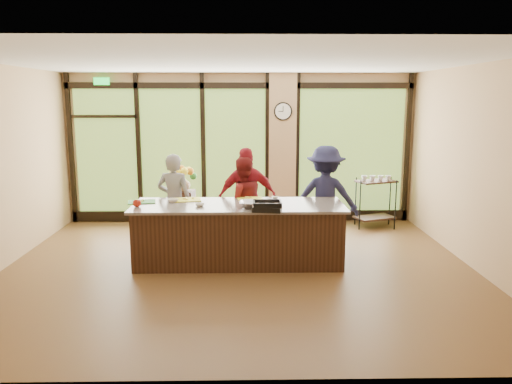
{
  "coord_description": "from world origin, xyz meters",
  "views": [
    {
      "loc": [
        0.12,
        -7.11,
        2.5
      ],
      "look_at": [
        0.27,
        0.4,
        1.09
      ],
      "focal_mm": 35.0,
      "sensor_mm": 36.0,
      "label": 1
    }
  ],
  "objects_px": {
    "bar_cart": "(375,196)",
    "roasting_pan": "(267,208)",
    "cook_right": "(325,197)",
    "flower_stand": "(183,212)",
    "island_base": "(239,235)",
    "cook_left": "(174,201)"
  },
  "relations": [
    {
      "from": "bar_cart",
      "to": "roasting_pan",
      "type": "bearing_deg",
      "value": -151.42
    },
    {
      "from": "cook_right",
      "to": "roasting_pan",
      "type": "relative_size",
      "value": 4.32
    },
    {
      "from": "flower_stand",
      "to": "bar_cart",
      "type": "bearing_deg",
      "value": 12.77
    },
    {
      "from": "island_base",
      "to": "cook_right",
      "type": "bearing_deg",
      "value": 29.19
    },
    {
      "from": "cook_left",
      "to": "roasting_pan",
      "type": "distance_m",
      "value": 2.0
    },
    {
      "from": "cook_right",
      "to": "bar_cart",
      "type": "xyz_separation_m",
      "value": [
        1.2,
        1.3,
        -0.25
      ]
    },
    {
      "from": "roasting_pan",
      "to": "flower_stand",
      "type": "bearing_deg",
      "value": 133.09
    },
    {
      "from": "roasting_pan",
      "to": "bar_cart",
      "type": "height_order",
      "value": "bar_cart"
    },
    {
      "from": "cook_right",
      "to": "flower_stand",
      "type": "height_order",
      "value": "cook_right"
    },
    {
      "from": "flower_stand",
      "to": "bar_cart",
      "type": "height_order",
      "value": "bar_cart"
    },
    {
      "from": "roasting_pan",
      "to": "bar_cart",
      "type": "bearing_deg",
      "value": 58.32
    },
    {
      "from": "roasting_pan",
      "to": "flower_stand",
      "type": "xyz_separation_m",
      "value": [
        -1.48,
        2.2,
        -0.55
      ]
    },
    {
      "from": "cook_right",
      "to": "bar_cart",
      "type": "relative_size",
      "value": 1.68
    },
    {
      "from": "island_base",
      "to": "bar_cart",
      "type": "distance_m",
      "value": 3.39
    },
    {
      "from": "cook_left",
      "to": "bar_cart",
      "type": "xyz_separation_m",
      "value": [
        3.74,
        1.28,
        -0.19
      ]
    },
    {
      "from": "island_base",
      "to": "roasting_pan",
      "type": "relative_size",
      "value": 7.74
    },
    {
      "from": "cook_left",
      "to": "roasting_pan",
      "type": "xyz_separation_m",
      "value": [
        1.51,
        -1.3,
        0.15
      ]
    },
    {
      "from": "island_base",
      "to": "flower_stand",
      "type": "bearing_deg",
      "value": 121.53
    },
    {
      "from": "island_base",
      "to": "flower_stand",
      "type": "relative_size",
      "value": 3.83
    },
    {
      "from": "flower_stand",
      "to": "bar_cart",
      "type": "xyz_separation_m",
      "value": [
        3.71,
        0.37,
        0.21
      ]
    },
    {
      "from": "bar_cart",
      "to": "cook_left",
      "type": "bearing_deg",
      "value": 178.35
    },
    {
      "from": "island_base",
      "to": "cook_right",
      "type": "distance_m",
      "value": 1.71
    }
  ]
}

